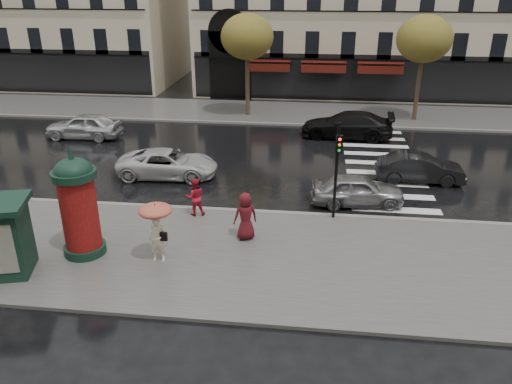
# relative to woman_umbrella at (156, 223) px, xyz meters

# --- Properties ---
(ground) EXTENTS (160.00, 160.00, 0.00)m
(ground) POSITION_rel_woman_umbrella_xyz_m (2.36, 1.13, -1.49)
(ground) COLOR black
(ground) RESTS_ON ground
(near_sidewalk) EXTENTS (90.00, 7.00, 0.12)m
(near_sidewalk) POSITION_rel_woman_umbrella_xyz_m (2.36, 0.63, -1.43)
(near_sidewalk) COLOR #474744
(near_sidewalk) RESTS_ON ground
(far_sidewalk) EXTENTS (90.00, 6.00, 0.12)m
(far_sidewalk) POSITION_rel_woman_umbrella_xyz_m (2.36, 20.13, -1.43)
(far_sidewalk) COLOR #474744
(far_sidewalk) RESTS_ON ground
(near_kerb) EXTENTS (90.00, 0.25, 0.14)m
(near_kerb) POSITION_rel_woman_umbrella_xyz_m (2.36, 4.13, -1.42)
(near_kerb) COLOR slate
(near_kerb) RESTS_ON ground
(far_kerb) EXTENTS (90.00, 0.25, 0.14)m
(far_kerb) POSITION_rel_woman_umbrella_xyz_m (2.36, 17.13, -1.42)
(far_kerb) COLOR slate
(far_kerb) RESTS_ON ground
(zebra_crossing) EXTENTS (3.60, 11.75, 0.01)m
(zebra_crossing) POSITION_rel_woman_umbrella_xyz_m (8.36, 10.73, -1.49)
(zebra_crossing) COLOR silver
(zebra_crossing) RESTS_ON ground
(tree_far_left) EXTENTS (3.40, 3.40, 6.64)m
(tree_far_left) POSITION_rel_woman_umbrella_xyz_m (0.36, 19.13, 3.68)
(tree_far_left) COLOR #38281C
(tree_far_left) RESTS_ON ground
(tree_far_right) EXTENTS (3.40, 3.40, 6.64)m
(tree_far_right) POSITION_rel_woman_umbrella_xyz_m (11.36, 19.13, 3.68)
(tree_far_right) COLOR #38281C
(tree_far_right) RESTS_ON ground
(woman_umbrella) EXTENTS (1.08, 1.08, 2.08)m
(woman_umbrella) POSITION_rel_woman_umbrella_xyz_m (0.00, 0.00, 0.00)
(woman_umbrella) COLOR #F7EACB
(woman_umbrella) RESTS_ON near_sidewalk
(woman_red) EXTENTS (0.87, 0.76, 1.51)m
(woman_red) POSITION_rel_woman_umbrella_xyz_m (0.40, 3.53, -0.62)
(woman_red) COLOR #B7162B
(woman_red) RESTS_ON near_sidewalk
(man_burgundy) EXTENTS (1.00, 0.85, 1.74)m
(man_burgundy) POSITION_rel_woman_umbrella_xyz_m (2.62, 1.85, -0.50)
(man_burgundy) COLOR #541018
(man_burgundy) RESTS_ON near_sidewalk
(morris_column) EXTENTS (1.42, 1.42, 3.82)m
(morris_column) POSITION_rel_woman_umbrella_xyz_m (-2.65, 0.20, 0.46)
(morris_column) COLOR black
(morris_column) RESTS_ON near_sidewalk
(traffic_light) EXTENTS (0.26, 0.36, 3.80)m
(traffic_light) POSITION_rel_woman_umbrella_xyz_m (5.78, 3.85, 0.93)
(traffic_light) COLOR black
(traffic_light) RESTS_ON near_sidewalk
(car_silver) EXTENTS (3.96, 1.92, 1.30)m
(car_silver) POSITION_rel_woman_umbrella_xyz_m (6.76, 5.52, -0.84)
(car_silver) COLOR #9A9A9E
(car_silver) RESTS_ON ground
(car_darkgrey) EXTENTS (3.99, 1.47, 1.31)m
(car_darkgrey) POSITION_rel_woman_umbrella_xyz_m (9.79, 8.43, -0.84)
(car_darkgrey) COLOR black
(car_darkgrey) RESTS_ON ground
(car_white) EXTENTS (4.74, 2.37, 1.29)m
(car_white) POSITION_rel_woman_umbrella_xyz_m (-1.88, 7.65, -0.85)
(car_white) COLOR silver
(car_white) RESTS_ON ground
(car_black) EXTENTS (5.43, 2.57, 1.53)m
(car_black) POSITION_rel_woman_umbrella_xyz_m (6.79, 14.96, -0.73)
(car_black) COLOR black
(car_black) RESTS_ON ground
(car_far_silver) EXTENTS (4.34, 1.77, 1.48)m
(car_far_silver) POSITION_rel_woman_umbrella_xyz_m (-8.46, 13.01, -0.75)
(car_far_silver) COLOR silver
(car_far_silver) RESTS_ON ground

